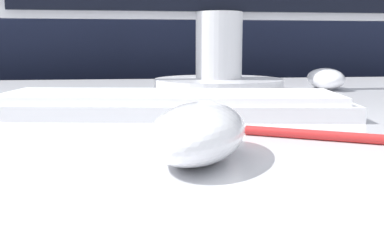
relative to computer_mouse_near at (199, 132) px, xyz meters
The scene contains 5 objects.
partition_panel 0.93m from the computer_mouse_near, 91.82° to the left, with size 5.00×0.03×1.00m.
computer_mouse_near is the anchor object (origin of this frame).
keyboard 0.21m from the computer_mouse_near, 90.87° to the left, with size 0.41×0.18×0.02m.
computer_mouse_far 0.54m from the computer_mouse_near, 57.73° to the left, with size 0.08×0.12×0.04m.
pen 0.12m from the computer_mouse_near, 20.65° to the left, with size 0.13×0.08×0.01m.
Camera 1 is at (-0.01, -0.53, 0.83)m, focal length 42.00 mm.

